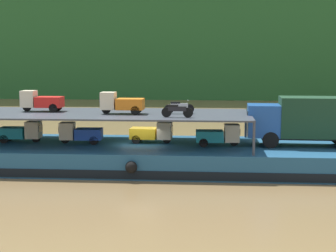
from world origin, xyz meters
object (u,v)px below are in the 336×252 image
(mini_truck_lower_aft, at_px, (21,132))
(mini_truck_upper_mid, at_px, (41,101))
(covered_lorry, at_px, (306,119))
(motorcycle_upper_port, at_px, (177,110))
(mini_truck_lower_fore, at_px, (152,132))
(mini_truck_upper_fore, at_px, (121,103))
(motorcycle_upper_centre, at_px, (179,107))
(mini_truck_lower_mid, at_px, (80,133))
(mini_truck_lower_bow, at_px, (218,135))
(cargo_barge, at_px, (141,156))

(mini_truck_lower_aft, bearing_deg, mini_truck_upper_mid, 23.48)
(mini_truck_upper_mid, bearing_deg, mini_truck_lower_aft, -156.52)
(covered_lorry, height_order, motorcycle_upper_port, covered_lorry)
(mini_truck_lower_fore, height_order, mini_truck_upper_mid, mini_truck_upper_mid)
(mini_truck_upper_fore, bearing_deg, covered_lorry, 2.62)
(mini_truck_upper_fore, height_order, motorcycle_upper_port, mini_truck_upper_fore)
(covered_lorry, distance_m, motorcycle_upper_port, 8.31)
(mini_truck_upper_mid, xyz_separation_m, motorcycle_upper_centre, (9.20, -0.71, -0.26))
(mini_truck_lower_mid, height_order, mini_truck_upper_mid, mini_truck_upper_mid)
(mini_truck_lower_bow, distance_m, motorcycle_upper_port, 3.56)
(cargo_barge, distance_m, covered_lorry, 10.73)
(covered_lorry, distance_m, motorcycle_upper_centre, 8.01)
(mini_truck_lower_aft, bearing_deg, cargo_barge, -1.36)
(covered_lorry, xyz_separation_m, motorcycle_upper_port, (-7.97, -2.22, 0.74))
(mini_truck_lower_mid, bearing_deg, mini_truck_lower_aft, 176.83)
(mini_truck_lower_fore, relative_size, mini_truck_lower_bow, 1.00)
(cargo_barge, xyz_separation_m, mini_truck_lower_aft, (-7.97, 0.19, 1.44))
(mini_truck_lower_bow, distance_m, motorcycle_upper_centre, 3.08)
(mini_truck_lower_bow, bearing_deg, mini_truck_lower_mid, 178.56)
(cargo_barge, bearing_deg, motorcycle_upper_port, -39.93)
(mini_truck_lower_bow, xyz_separation_m, motorcycle_upper_port, (-2.52, -1.81, 1.74))
(covered_lorry, relative_size, motorcycle_upper_port, 4.16)
(mini_truck_upper_fore, xyz_separation_m, motorcycle_upper_centre, (3.63, 0.40, -0.26))
(mini_truck_lower_mid, distance_m, motorcycle_upper_centre, 6.65)
(covered_lorry, height_order, mini_truck_upper_fore, mini_truck_upper_fore)
(covered_lorry, distance_m, mini_truck_upper_fore, 11.66)
(cargo_barge, xyz_separation_m, mini_truck_lower_fore, (0.68, 0.59, 1.44))
(cargo_barge, bearing_deg, mini_truck_lower_bow, -2.96)
(mini_truck_upper_fore, relative_size, motorcycle_upper_centre, 1.45)
(cargo_barge, distance_m, mini_truck_lower_bow, 5.21)
(covered_lorry, height_order, mini_truck_lower_fore, covered_lorry)
(covered_lorry, bearing_deg, cargo_barge, -179.18)
(mini_truck_upper_mid, bearing_deg, covered_lorry, -1.94)
(mini_truck_upper_mid, distance_m, mini_truck_upper_fore, 5.68)
(cargo_barge, height_order, mini_truck_lower_fore, mini_truck_lower_fore)
(mini_truck_lower_fore, xyz_separation_m, motorcycle_upper_centre, (1.79, -0.57, 1.74))
(mini_truck_lower_mid, xyz_separation_m, motorcycle_upper_port, (6.42, -2.04, 1.74))
(mini_truck_upper_fore, relative_size, motorcycle_upper_port, 1.45)
(mini_truck_lower_aft, height_order, mini_truck_lower_bow, same)
(mini_truck_lower_aft, bearing_deg, mini_truck_upper_fore, -4.78)
(mini_truck_lower_bow, bearing_deg, mini_truck_lower_aft, 178.02)
(cargo_barge, relative_size, mini_truck_upper_fore, 11.20)
(mini_truck_lower_bow, relative_size, mini_truck_upper_fore, 1.01)
(mini_truck_upper_mid, height_order, mini_truck_upper_fore, same)
(mini_truck_upper_mid, bearing_deg, motorcycle_upper_centre, -4.43)
(cargo_barge, distance_m, mini_truck_upper_fore, 3.65)
(cargo_barge, distance_m, mini_truck_lower_mid, 4.20)
(mini_truck_lower_fore, distance_m, motorcycle_upper_centre, 2.56)
(covered_lorry, relative_size, mini_truck_lower_mid, 2.83)
(mini_truck_lower_bow, relative_size, motorcycle_upper_port, 1.47)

